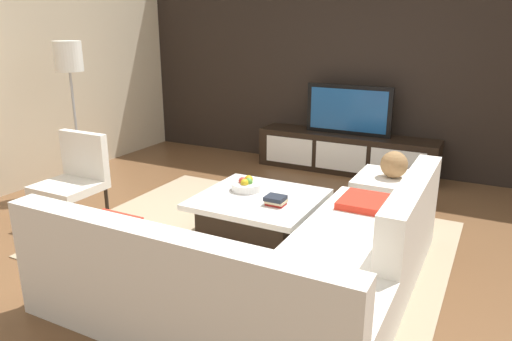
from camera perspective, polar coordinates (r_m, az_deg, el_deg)
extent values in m
plane|color=brown|center=(4.36, 0.90, -8.42)|extent=(14.00, 14.00, 0.00)
cube|color=black|center=(6.47, 12.00, 12.56)|extent=(6.40, 0.12, 2.80)
cube|color=beige|center=(6.21, -26.07, 11.04)|extent=(0.12, 5.20, 2.80)
cube|color=tan|center=(4.39, -0.28, -8.10)|extent=(3.31, 2.51, 0.01)
cube|color=black|center=(6.38, 10.62, 2.08)|extent=(2.31, 0.47, 0.50)
cube|color=white|center=(6.39, 3.92, 2.37)|extent=(0.65, 0.01, 0.35)
cube|color=white|center=(6.16, 9.95, 1.56)|extent=(0.65, 0.01, 0.35)
cube|color=white|center=(5.99, 16.39, 0.68)|extent=(0.65, 0.01, 0.35)
cube|color=black|center=(6.26, 10.91, 7.07)|extent=(1.10, 0.05, 0.63)
cube|color=#194C8C|center=(6.23, 10.83, 7.03)|extent=(0.99, 0.01, 0.53)
cube|color=white|center=(3.19, -6.62, -14.81)|extent=(2.29, 0.85, 0.40)
cube|color=white|center=(2.76, -10.86, -10.90)|extent=(2.29, 0.18, 0.39)
cube|color=white|center=(3.89, 12.52, -8.87)|extent=(0.85, 1.53, 0.40)
cube|color=white|center=(3.67, 17.97, -4.13)|extent=(0.18, 1.53, 0.39)
cube|color=red|center=(3.43, -16.43, -7.07)|extent=(0.36, 0.20, 0.22)
cube|color=red|center=(4.14, 14.15, -3.85)|extent=(0.60, 0.44, 0.06)
cube|color=black|center=(4.41, 0.33, -5.73)|extent=(0.85, 0.81, 0.33)
cube|color=white|center=(4.34, 0.33, -3.42)|extent=(1.06, 1.01, 0.05)
cylinder|color=black|center=(5.01, -24.80, -4.22)|extent=(0.04, 0.04, 0.38)
cylinder|color=black|center=(4.66, -21.18, -5.33)|extent=(0.04, 0.04, 0.38)
cylinder|color=black|center=(5.28, -20.94, -2.69)|extent=(0.04, 0.04, 0.38)
cylinder|color=black|center=(4.95, -17.26, -3.62)|extent=(0.04, 0.04, 0.38)
cube|color=white|center=(4.91, -21.29, -1.86)|extent=(0.55, 0.54, 0.08)
cube|color=white|center=(4.98, -19.67, 1.78)|extent=(0.55, 0.08, 0.45)
cylinder|color=#A5A5AA|center=(5.98, -19.80, -2.10)|extent=(0.28, 0.28, 0.02)
cylinder|color=#A5A5AA|center=(5.80, -20.48, 4.30)|extent=(0.03, 0.03, 1.34)
cylinder|color=white|center=(5.69, -21.37, 12.49)|extent=(0.30, 0.30, 0.32)
cube|color=white|center=(5.05, 15.73, -2.94)|extent=(0.70, 0.70, 0.40)
cylinder|color=silver|center=(4.48, -1.13, -1.92)|extent=(0.28, 0.28, 0.07)
sphere|color=#4C8C33|center=(4.46, -0.86, -1.35)|extent=(0.07, 0.07, 0.07)
sphere|color=gold|center=(4.52, -0.88, -1.08)|extent=(0.08, 0.08, 0.08)
sphere|color=#B23326|center=(4.49, -1.61, -1.24)|extent=(0.07, 0.07, 0.07)
sphere|color=gold|center=(4.43, -1.37, -1.47)|extent=(0.08, 0.08, 0.08)
sphere|color=#997247|center=(4.95, 16.04, 0.69)|extent=(0.27, 0.27, 0.27)
cube|color=maroon|center=(4.14, 2.37, -3.97)|extent=(0.16, 0.11, 0.02)
cube|color=#CCB78C|center=(4.13, 2.41, -3.67)|extent=(0.16, 0.14, 0.02)
cube|color=#1E232D|center=(4.13, 2.31, -3.28)|extent=(0.17, 0.15, 0.03)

